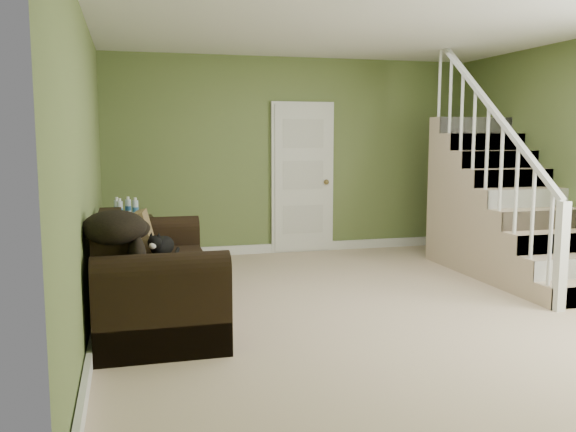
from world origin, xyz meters
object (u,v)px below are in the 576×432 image
side_table (129,247)px  cat (163,246)px  banana (173,276)px  sofa (150,280)px

side_table → cat: side_table is taller
banana → sofa: bearing=74.2°
sofa → cat: (0.13, 0.31, 0.24)m
side_table → banana: side_table is taller
sofa → banana: bearing=-76.2°
sofa → cat: sofa is taller
sofa → side_table: bearing=95.9°
cat → banana: (0.03, -0.94, -0.07)m
cat → sofa: bearing=-88.1°
sofa → banana: sofa is taller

